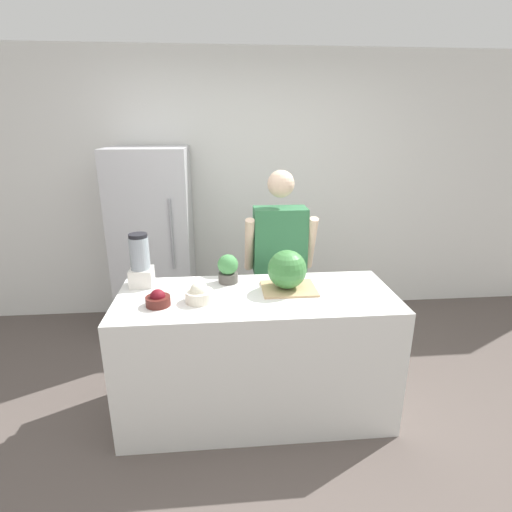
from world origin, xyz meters
The scene contains 11 objects.
ground_plane centered at (0.00, 0.00, 0.00)m, with size 14.00×14.00×0.00m, color #564C47.
wall_back centered at (0.00, 2.04, 1.30)m, with size 8.00×0.06×2.60m.
counter_island centered at (0.00, 0.36, 0.44)m, with size 1.79×0.71×0.88m.
refrigerator centered at (-0.84, 1.65, 0.87)m, with size 0.69×0.72×1.73m.
person centered at (0.25, 1.02, 0.81)m, with size 0.55×0.26×1.59m.
cutting_board centered at (0.22, 0.42, 0.89)m, with size 0.36×0.28×0.01m.
watermelon centered at (0.21, 0.42, 1.02)m, with size 0.26×0.26×0.26m.
bowl_cherries centered at (-0.61, 0.25, 0.92)m, with size 0.15×0.15×0.10m.
bowl_cream centered at (-0.36, 0.29, 0.93)m, with size 0.17×0.17×0.13m.
blender centered at (-0.76, 0.58, 1.05)m, with size 0.15×0.15×0.36m.
potted_plant centered at (-0.18, 0.59, 0.98)m, with size 0.14×0.14×0.20m.
Camera 1 is at (-0.21, -1.99, 1.93)m, focal length 28.00 mm.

